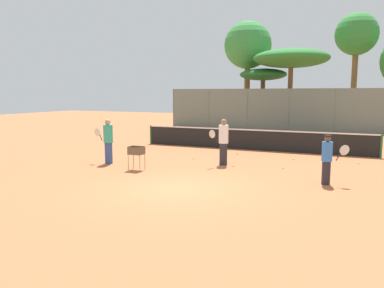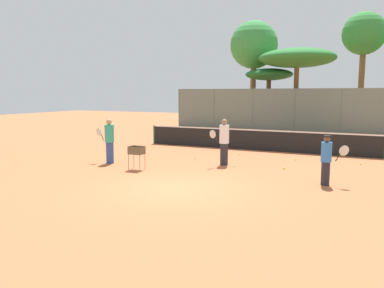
% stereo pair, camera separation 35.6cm
% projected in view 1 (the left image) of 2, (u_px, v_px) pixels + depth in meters
% --- Properties ---
extents(ground_plane, '(80.00, 80.00, 0.00)m').
position_uv_depth(ground_plane, '(178.00, 189.00, 11.48)').
color(ground_plane, '#B7663D').
extents(tennis_net, '(12.09, 0.10, 1.07)m').
position_uv_depth(tennis_net, '(252.00, 139.00, 19.31)').
color(tennis_net, '#26592D').
rests_on(tennis_net, ground_plane).
extents(back_fence, '(20.46, 0.08, 3.29)m').
position_uv_depth(back_fence, '(289.00, 110.00, 29.40)').
color(back_fence, slate).
rests_on(back_fence, ground_plane).
extents(tree_0, '(4.35, 4.35, 9.51)m').
position_uv_depth(tree_0, '(248.00, 46.00, 34.56)').
color(tree_0, brown).
rests_on(tree_0, ground_plane).
extents(tree_2, '(3.58, 3.58, 9.73)m').
position_uv_depth(tree_2, '(357.00, 36.00, 31.96)').
color(tree_2, brown).
rests_on(tree_2, ground_plane).
extents(tree_3, '(6.11, 6.11, 6.51)m').
position_uv_depth(tree_3, '(291.00, 59.00, 30.40)').
color(tree_3, brown).
rests_on(tree_3, ground_plane).
extents(tree_4, '(4.10, 4.10, 5.06)m').
position_uv_depth(tree_4, '(263.00, 76.00, 32.79)').
color(tree_4, brown).
rests_on(tree_4, ground_plane).
extents(player_white_outfit, '(0.87, 0.33, 1.60)m').
position_uv_depth(player_white_outfit, '(327.00, 159.00, 11.95)').
color(player_white_outfit, '#26262D').
rests_on(player_white_outfit, ground_plane).
extents(player_red_cap, '(0.95, 0.39, 1.86)m').
position_uv_depth(player_red_cap, '(108.00, 141.00, 15.51)').
color(player_red_cap, '#334C8C').
rests_on(player_red_cap, ground_plane).
extents(player_yellow_shirt, '(0.64, 0.83, 1.88)m').
position_uv_depth(player_yellow_shirt, '(223.00, 141.00, 15.23)').
color(player_yellow_shirt, '#26262D').
rests_on(player_yellow_shirt, ground_plane).
extents(ball_cart, '(0.56, 0.41, 0.91)m').
position_uv_depth(ball_cart, '(136.00, 152.00, 14.23)').
color(ball_cart, brown).
rests_on(ball_cart, ground_plane).
extents(tennis_ball_0, '(0.07, 0.07, 0.07)m').
position_uv_depth(tennis_ball_0, '(294.00, 159.00, 16.48)').
color(tennis_ball_0, '#D1E54C').
rests_on(tennis_ball_0, ground_plane).
extents(tennis_ball_1, '(0.07, 0.07, 0.07)m').
position_uv_depth(tennis_ball_1, '(194.00, 158.00, 16.65)').
color(tennis_ball_1, '#D1E54C').
rests_on(tennis_ball_1, ground_plane).
extents(tennis_ball_2, '(0.07, 0.07, 0.07)m').
position_uv_depth(tennis_ball_2, '(237.00, 154.00, 17.96)').
color(tennis_ball_2, '#D1E54C').
rests_on(tennis_ball_2, ground_plane).
extents(tennis_ball_3, '(0.07, 0.07, 0.07)m').
position_uv_depth(tennis_ball_3, '(358.00, 163.00, 15.53)').
color(tennis_ball_3, '#D1E54C').
rests_on(tennis_ball_3, ground_plane).
extents(tennis_ball_4, '(0.07, 0.07, 0.07)m').
position_uv_depth(tennis_ball_4, '(142.00, 148.00, 19.99)').
color(tennis_ball_4, '#D1E54C').
rests_on(tennis_ball_4, ground_plane).
extents(tennis_ball_5, '(0.07, 0.07, 0.07)m').
position_uv_depth(tennis_ball_5, '(147.00, 146.00, 20.71)').
color(tennis_ball_5, '#D1E54C').
rests_on(tennis_ball_5, ground_plane).
extents(tennis_ball_6, '(0.07, 0.07, 0.07)m').
position_uv_depth(tennis_ball_6, '(283.00, 168.00, 14.53)').
color(tennis_ball_6, '#D1E54C').
rests_on(tennis_ball_6, ground_plane).
extents(tennis_ball_7, '(0.07, 0.07, 0.07)m').
position_uv_depth(tennis_ball_7, '(233.00, 166.00, 14.96)').
color(tennis_ball_7, '#D1E54C').
rests_on(tennis_ball_7, ground_plane).
extents(parked_car, '(4.20, 1.70, 1.60)m').
position_uv_depth(parked_car, '(261.00, 119.00, 33.66)').
color(parked_car, '#3F4C8C').
rests_on(parked_car, ground_plane).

